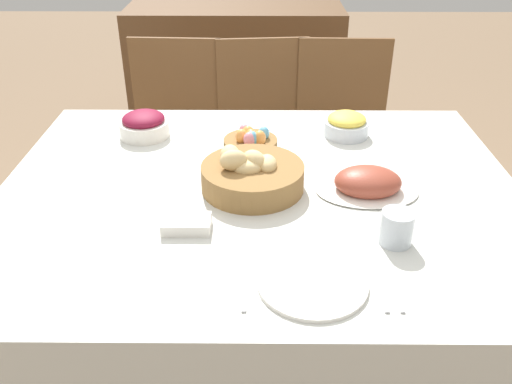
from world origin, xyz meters
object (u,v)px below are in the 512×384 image
at_px(chair_far_center, 264,139).
at_px(sideboard, 236,82).
at_px(ham_platter, 367,184).
at_px(butter_dish, 186,224).
at_px(dinner_plate, 312,282).
at_px(fork, 245,283).
at_px(egg_basket, 250,141).
at_px(beet_salad_bowl, 144,125).
at_px(pineapple_bowl, 346,125).
at_px(chair_far_right, 341,139).
at_px(drinking_cup, 396,228).
at_px(bread_basket, 251,174).
at_px(spoon, 393,284).
at_px(chair_far_left, 175,139).
at_px(knife, 379,284).

height_order(chair_far_center, sideboard, chair_far_center).
xyz_separation_m(ham_platter, butter_dish, (-0.49, -0.19, -0.01)).
bearing_deg(dinner_plate, fork, 180.00).
bearing_deg(egg_basket, beet_salad_bowl, 163.83).
distance_m(pineapple_bowl, dinner_plate, 0.81).
xyz_separation_m(chair_far_right, fork, (-0.41, -1.36, 0.28)).
height_order(pineapple_bowl, drinking_cup, drinking_cup).
bearing_deg(egg_basket, bread_basket, -88.59).
bearing_deg(fork, dinner_plate, 0.57).
height_order(ham_platter, pineapple_bowl, pineapple_bowl).
xyz_separation_m(fork, spoon, (0.33, 0.00, 0.00)).
height_order(sideboard, fork, sideboard).
bearing_deg(ham_platter, fork, -129.67).
bearing_deg(dinner_plate, sideboard, 96.54).
distance_m(chair_far_left, chair_far_right, 0.77).
relative_size(bread_basket, fork, 1.60).
bearing_deg(chair_far_center, fork, -97.80).
bearing_deg(pineapple_bowl, dinner_plate, -102.81).
bearing_deg(ham_platter, egg_basket, 141.06).
bearing_deg(butter_dish, sideboard, 89.02).
relative_size(chair_far_left, sideboard, 0.73).
bearing_deg(bread_basket, butter_dish, -127.50).
xyz_separation_m(chair_far_center, chair_far_right, (0.36, 0.00, 0.00)).
xyz_separation_m(chair_far_right, dinner_plate, (-0.26, -1.36, 0.28)).
relative_size(egg_basket, fork, 0.96).
bearing_deg(knife, drinking_cup, 67.79).
distance_m(egg_basket, fork, 0.68).
distance_m(sideboard, knife, 2.37).
bearing_deg(bread_basket, dinner_plate, -71.63).
bearing_deg(beet_salad_bowl, dinner_plate, -56.73).
height_order(chair_far_right, egg_basket, chair_far_right).
bearing_deg(dinner_plate, drinking_cup, 36.60).
bearing_deg(sideboard, pineapple_bowl, -73.69).
bearing_deg(egg_basket, pineapple_bowl, 19.67).
distance_m(knife, butter_dish, 0.50).
xyz_separation_m(pineapple_bowl, dinner_plate, (-0.18, -0.79, -0.03)).
height_order(sideboard, beet_salad_bowl, sideboard).
bearing_deg(spoon, dinner_plate, 179.43).
distance_m(chair_far_center, ham_platter, 1.05).
bearing_deg(chair_far_right, fork, -105.41).
xyz_separation_m(chair_far_left, butter_dish, (0.21, -1.15, 0.30)).
xyz_separation_m(chair_far_left, dinner_plate, (0.51, -1.36, 0.28)).
relative_size(egg_basket, beet_salad_bowl, 1.04).
bearing_deg(knife, butter_dish, 155.34).
distance_m(chair_far_left, egg_basket, 0.84).
bearing_deg(ham_platter, sideboard, 103.36).
height_order(chair_far_left, spoon, chair_far_left).
distance_m(spoon, butter_dish, 0.52).
distance_m(chair_far_right, knife, 1.40).
relative_size(chair_far_right, beet_salad_bowl, 5.52).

